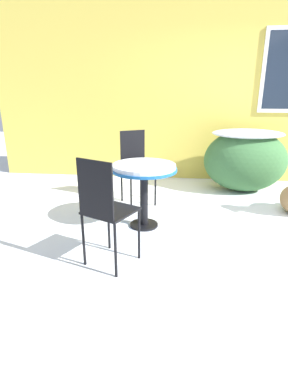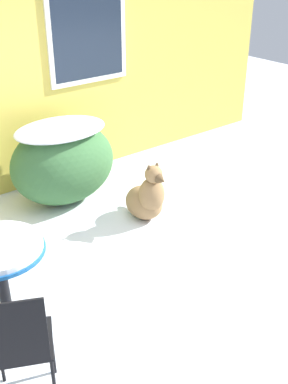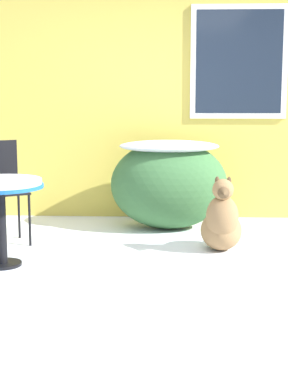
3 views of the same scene
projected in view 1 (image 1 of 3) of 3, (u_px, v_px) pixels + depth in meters
ground_plane at (249, 234)px, 3.28m from camera, size 16.00×16.00×0.00m
house_wall at (232, 84)px, 4.84m from camera, size 8.00×0.10×3.17m
shrub_left at (245, 159)px, 4.58m from camera, size 1.24×0.91×0.95m
patio_table at (144, 175)px, 3.29m from camera, size 0.72×0.72×0.73m
patio_chair_near_table at (136, 163)px, 4.08m from camera, size 0.53×0.53×0.98m
patio_chair_far_side at (105, 208)px, 2.52m from camera, size 0.52×0.52×0.98m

